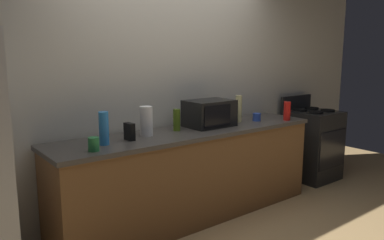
{
  "coord_description": "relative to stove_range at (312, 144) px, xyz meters",
  "views": [
    {
      "loc": [
        -2.21,
        -2.45,
        1.64
      ],
      "look_at": [
        0.0,
        0.4,
        1.0
      ],
      "focal_mm": 35.25,
      "sensor_mm": 36.0,
      "label": 1
    }
  ],
  "objects": [
    {
      "name": "ground_plane",
      "position": [
        -2.0,
        -0.4,
        -0.46
      ],
      "size": [
        8.0,
        8.0,
        0.0
      ],
      "primitive_type": "plane",
      "color": "tan"
    },
    {
      "name": "back_wall",
      "position": [
        -2.0,
        0.41,
        0.89
      ],
      "size": [
        6.4,
        0.1,
        2.7
      ],
      "primitive_type": "cube",
      "color": "beige",
      "rests_on": "ground_plane"
    },
    {
      "name": "counter_run",
      "position": [
        -2.0,
        0.0,
        -0.01
      ],
      "size": [
        2.84,
        0.64,
        0.9
      ],
      "color": "brown",
      "rests_on": "ground_plane"
    },
    {
      "name": "stove_range",
      "position": [
        0.0,
        0.0,
        0.0
      ],
      "size": [
        0.6,
        0.61,
        1.08
      ],
      "color": "black",
      "rests_on": "ground_plane"
    },
    {
      "name": "microwave",
      "position": [
        -1.74,
        0.05,
        0.57
      ],
      "size": [
        0.48,
        0.35,
        0.27
      ],
      "color": "black",
      "rests_on": "counter_run"
    },
    {
      "name": "paper_towel_roll",
      "position": [
        -2.49,
        0.05,
        0.57
      ],
      "size": [
        0.12,
        0.12,
        0.27
      ],
      "primitive_type": "cylinder",
      "color": "white",
      "rests_on": "counter_run"
    },
    {
      "name": "cordless_phone",
      "position": [
        -2.69,
        -0.01,
        0.51
      ],
      "size": [
        0.06,
        0.11,
        0.15
      ],
      "primitive_type": "cube",
      "rotation": [
        0.0,
        0.0,
        0.08
      ],
      "color": "black",
      "rests_on": "counter_run"
    },
    {
      "name": "bottle_hot_sauce",
      "position": [
        -0.82,
        -0.21,
        0.54
      ],
      "size": [
        0.08,
        0.08,
        0.21
      ],
      "primitive_type": "cylinder",
      "color": "red",
      "rests_on": "counter_run"
    },
    {
      "name": "bottle_spray_cleaner",
      "position": [
        -2.94,
        -0.04,
        0.58
      ],
      "size": [
        0.08,
        0.08,
        0.28
      ],
      "primitive_type": "cylinder",
      "color": "#338CE5",
      "rests_on": "counter_run"
    },
    {
      "name": "bottle_vinegar",
      "position": [
        -1.33,
        0.04,
        0.58
      ],
      "size": [
        0.07,
        0.07,
        0.29
      ],
      "primitive_type": "cylinder",
      "color": "beige",
      "rests_on": "counter_run"
    },
    {
      "name": "bottle_olive_oil",
      "position": [
        -2.14,
        0.07,
        0.54
      ],
      "size": [
        0.07,
        0.07,
        0.21
      ],
      "primitive_type": "cylinder",
      "color": "#4C6B19",
      "rests_on": "counter_run"
    },
    {
      "name": "mug_blue",
      "position": [
        -1.12,
        -0.04,
        0.48
      ],
      "size": [
        0.09,
        0.09,
        0.09
      ],
      "primitive_type": "cylinder",
      "color": "#2D4CB2",
      "rests_on": "counter_run"
    },
    {
      "name": "mug_green",
      "position": [
        -3.09,
        -0.18,
        0.49
      ],
      "size": [
        0.08,
        0.08,
        0.11
      ],
      "primitive_type": "cylinder",
      "color": "#2D8C47",
      "rests_on": "counter_run"
    }
  ]
}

